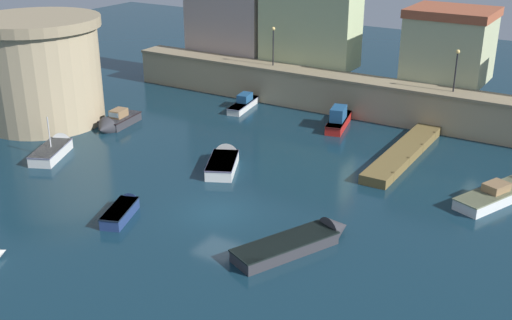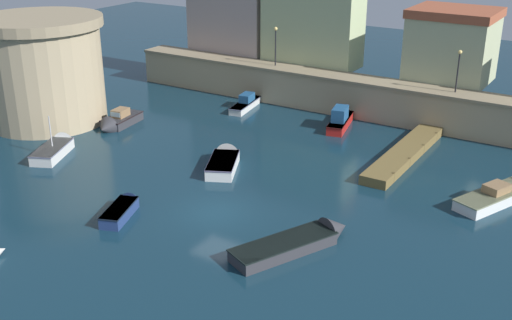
{
  "view_description": "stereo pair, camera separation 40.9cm",
  "coord_description": "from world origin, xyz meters",
  "px_view_note": "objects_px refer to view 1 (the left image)",
  "views": [
    {
      "loc": [
        19.63,
        -27.69,
        17.27
      ],
      "look_at": [
        0.0,
        4.49,
        1.81
      ],
      "focal_mm": 44.82,
      "sensor_mm": 36.0,
      "label": 1
    },
    {
      "loc": [
        19.98,
        -27.47,
        17.27
      ],
      "look_at": [
        0.0,
        4.49,
        1.81
      ],
      "focal_mm": 44.82,
      "sensor_mm": 36.0,
      "label": 2
    }
  ],
  "objects_px": {
    "moored_boat_2": "(224,160)",
    "moored_boat_6": "(249,100)",
    "moored_boat_7": "(56,148)",
    "moored_boat_9": "(341,117)",
    "moored_boat_1": "(115,122)",
    "fortress_tower": "(41,70)",
    "moored_boat_0": "(303,240)",
    "quay_lamp_1": "(456,64)",
    "moored_boat_8": "(505,191)",
    "moored_boat_10": "(124,209)",
    "quay_lamp_0": "(273,40)"
  },
  "relations": [
    {
      "from": "quay_lamp_1",
      "to": "moored_boat_1",
      "type": "relative_size",
      "value": 0.69
    },
    {
      "from": "moored_boat_1",
      "to": "fortress_tower",
      "type": "bearing_deg",
      "value": -80.8
    },
    {
      "from": "quay_lamp_0",
      "to": "moored_boat_1",
      "type": "relative_size",
      "value": 0.72
    },
    {
      "from": "quay_lamp_0",
      "to": "moored_boat_9",
      "type": "bearing_deg",
      "value": -19.29
    },
    {
      "from": "quay_lamp_0",
      "to": "moored_boat_7",
      "type": "relative_size",
      "value": 0.64
    },
    {
      "from": "moored_boat_0",
      "to": "moored_boat_9",
      "type": "height_order",
      "value": "moored_boat_9"
    },
    {
      "from": "moored_boat_9",
      "to": "moored_boat_0",
      "type": "bearing_deg",
      "value": -174.13
    },
    {
      "from": "moored_boat_2",
      "to": "moored_boat_6",
      "type": "xyz_separation_m",
      "value": [
        -6.09,
        12.98,
        -0.01
      ]
    },
    {
      "from": "moored_boat_0",
      "to": "moored_boat_7",
      "type": "bearing_deg",
      "value": 107.64
    },
    {
      "from": "moored_boat_10",
      "to": "quay_lamp_0",
      "type": "bearing_deg",
      "value": -10.98
    },
    {
      "from": "fortress_tower",
      "to": "moored_boat_2",
      "type": "distance_m",
      "value": 18.45
    },
    {
      "from": "moored_boat_6",
      "to": "moored_boat_8",
      "type": "height_order",
      "value": "moored_boat_6"
    },
    {
      "from": "moored_boat_9",
      "to": "moored_boat_10",
      "type": "xyz_separation_m",
      "value": [
        -4.08,
        -21.79,
        -0.21
      ]
    },
    {
      "from": "moored_boat_0",
      "to": "moored_boat_6",
      "type": "height_order",
      "value": "moored_boat_6"
    },
    {
      "from": "moored_boat_6",
      "to": "moored_boat_9",
      "type": "xyz_separation_m",
      "value": [
        9.26,
        -0.42,
        0.17
      ]
    },
    {
      "from": "moored_boat_8",
      "to": "moored_boat_7",
      "type": "bearing_deg",
      "value": 130.41
    },
    {
      "from": "moored_boat_2",
      "to": "moored_boat_6",
      "type": "distance_m",
      "value": 14.34
    },
    {
      "from": "moored_boat_0",
      "to": "quay_lamp_1",
      "type": "bearing_deg",
      "value": 20.72
    },
    {
      "from": "quay_lamp_1",
      "to": "moored_boat_0",
      "type": "bearing_deg",
      "value": -93.75
    },
    {
      "from": "moored_boat_2",
      "to": "quay_lamp_0",
      "type": "bearing_deg",
      "value": -7.8
    },
    {
      "from": "quay_lamp_0",
      "to": "moored_boat_0",
      "type": "relative_size",
      "value": 0.48
    },
    {
      "from": "moored_boat_9",
      "to": "moored_boat_7",
      "type": "bearing_deg",
      "value": 125.66
    },
    {
      "from": "fortress_tower",
      "to": "moored_boat_0",
      "type": "height_order",
      "value": "fortress_tower"
    },
    {
      "from": "moored_boat_6",
      "to": "fortress_tower",
      "type": "bearing_deg",
      "value": 127.18
    },
    {
      "from": "moored_boat_2",
      "to": "quay_lamp_1",
      "type": "bearing_deg",
      "value": -62.03
    },
    {
      "from": "moored_boat_6",
      "to": "moored_boat_8",
      "type": "relative_size",
      "value": 0.96
    },
    {
      "from": "moored_boat_2",
      "to": "moored_boat_1",
      "type": "bearing_deg",
      "value": 54.56
    },
    {
      "from": "moored_boat_1",
      "to": "moored_boat_6",
      "type": "distance_m",
      "value": 12.47
    },
    {
      "from": "moored_boat_7",
      "to": "moored_boat_8",
      "type": "bearing_deg",
      "value": -97.41
    },
    {
      "from": "moored_boat_1",
      "to": "moored_boat_7",
      "type": "bearing_deg",
      "value": -5.6
    },
    {
      "from": "quay_lamp_0",
      "to": "moored_boat_9",
      "type": "relative_size",
      "value": 0.49
    },
    {
      "from": "moored_boat_9",
      "to": "moored_boat_6",
      "type": "bearing_deg",
      "value": 74.48
    },
    {
      "from": "moored_boat_8",
      "to": "moored_boat_2",
      "type": "bearing_deg",
      "value": 128.23
    },
    {
      "from": "moored_boat_6",
      "to": "moored_boat_9",
      "type": "bearing_deg",
      "value": -102.36
    },
    {
      "from": "moored_boat_7",
      "to": "moored_boat_9",
      "type": "bearing_deg",
      "value": -66.26
    },
    {
      "from": "fortress_tower",
      "to": "moored_boat_2",
      "type": "bearing_deg",
      "value": -0.75
    },
    {
      "from": "moored_boat_7",
      "to": "moored_boat_9",
      "type": "height_order",
      "value": "moored_boat_7"
    },
    {
      "from": "quay_lamp_1",
      "to": "moored_boat_8",
      "type": "height_order",
      "value": "quay_lamp_1"
    },
    {
      "from": "fortress_tower",
      "to": "moored_boat_0",
      "type": "distance_m",
      "value": 29.06
    },
    {
      "from": "moored_boat_2",
      "to": "moored_boat_7",
      "type": "xyz_separation_m",
      "value": [
        -11.84,
        -4.45,
        -0.01
      ]
    },
    {
      "from": "quay_lamp_1",
      "to": "moored_boat_1",
      "type": "height_order",
      "value": "quay_lamp_1"
    },
    {
      "from": "moored_boat_10",
      "to": "moored_boat_1",
      "type": "bearing_deg",
      "value": 24.37
    },
    {
      "from": "moored_boat_6",
      "to": "quay_lamp_1",
      "type": "bearing_deg",
      "value": -91.77
    },
    {
      "from": "moored_boat_6",
      "to": "moored_boat_10",
      "type": "height_order",
      "value": "moored_boat_6"
    },
    {
      "from": "moored_boat_8",
      "to": "moored_boat_9",
      "type": "relative_size",
      "value": 1.03
    },
    {
      "from": "quay_lamp_0",
      "to": "moored_boat_8",
      "type": "xyz_separation_m",
      "value": [
        22.76,
        -10.58,
        -5.14
      ]
    },
    {
      "from": "moored_boat_0",
      "to": "moored_boat_1",
      "type": "bearing_deg",
      "value": 91.94
    },
    {
      "from": "quay_lamp_1",
      "to": "moored_boat_10",
      "type": "relative_size",
      "value": 0.78
    },
    {
      "from": "moored_boat_10",
      "to": "moored_boat_8",
      "type": "bearing_deg",
      "value": -73.4
    },
    {
      "from": "moored_boat_7",
      "to": "quay_lamp_0",
      "type": "bearing_deg",
      "value": -43.81
    }
  ]
}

